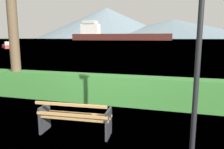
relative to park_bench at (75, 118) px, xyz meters
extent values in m
plane|color=#4C6B33|center=(0.00, 0.06, -0.43)|extent=(1400.00, 1400.00, 0.00)
plane|color=slate|center=(0.00, 307.42, -0.43)|extent=(620.00, 620.00, 0.00)
cube|color=tan|center=(0.01, -0.13, 0.02)|extent=(1.73, 0.17, 0.04)
cube|color=tan|center=(0.00, 0.06, 0.02)|extent=(1.73, 0.17, 0.04)
cube|color=tan|center=(-0.02, 0.25, 0.02)|extent=(1.73, 0.17, 0.04)
cube|color=tan|center=(0.01, -0.21, 0.14)|extent=(1.73, 0.15, 0.06)
cube|color=tan|center=(0.02, -0.25, 0.41)|extent=(1.73, 0.15, 0.06)
cube|color=#2D2D33|center=(-0.83, -0.01, -0.09)|extent=(0.08, 0.51, 0.68)
cube|color=#2D2D33|center=(0.82, 0.09, -0.09)|extent=(0.08, 0.51, 0.68)
cube|color=#387A33|center=(0.00, 2.70, 0.08)|extent=(11.89, 0.68, 1.02)
cylinder|color=brown|center=(-3.79, 2.66, 2.18)|extent=(0.37, 0.37, 5.20)
cylinder|color=black|center=(2.65, -0.30, 1.12)|extent=(0.10, 0.10, 3.10)
cube|color=#471E19|center=(-42.31, 182.15, 2.35)|extent=(87.43, 11.36, 5.56)
cube|color=silver|center=(-70.26, 181.98, 9.59)|extent=(15.78, 9.85, 8.90)
cube|color=beige|center=(-70.26, 181.98, 15.43)|extent=(11.07, 10.91, 2.78)
cube|color=#B2332D|center=(-33.59, 36.37, -0.07)|extent=(6.35, 6.08, 0.72)
cube|color=beige|center=(-33.59, 36.37, 0.66)|extent=(2.74, 2.68, 0.72)
cone|color=slate|center=(-181.26, 589.19, 41.78)|extent=(379.69, 379.69, 84.41)
cone|color=slate|center=(0.00, 590.91, 24.04)|extent=(424.91, 424.91, 48.94)
camera|label=1|loc=(2.20, -4.52, 1.91)|focal=34.66mm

